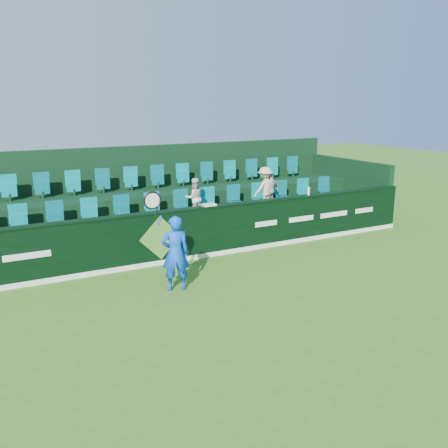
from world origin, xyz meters
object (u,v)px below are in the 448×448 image
spectator_middle (270,190)px  tennis_player (175,252)px  spectator_left (194,198)px  towel (209,205)px  spectator_right (265,188)px  drinks_bottle (309,191)px

spectator_middle → tennis_player: bearing=20.6°
spectator_middle → spectator_left: bearing=-13.4°
spectator_middle → towel: spectator_middle is taller
spectator_right → towel: (-2.44, -1.12, -0.06)m
tennis_player → spectator_middle: (4.37, 2.95, 0.52)m
towel → drinks_bottle: size_ratio=1.51×
tennis_player → drinks_bottle: 5.30m
spectator_right → towel: spectator_right is taller
towel → spectator_middle: bearing=23.0°
tennis_player → towel: bearing=46.4°
spectator_left → spectator_right: (2.34, 0.00, 0.08)m
tennis_player → spectator_right: tennis_player is taller
tennis_player → drinks_bottle: tennis_player is taller
spectator_left → drinks_bottle: bearing=165.8°
spectator_left → drinks_bottle: (3.10, -1.12, 0.11)m
spectator_left → towel: size_ratio=3.26×
spectator_right → towel: bearing=12.2°
spectator_left → towel: 1.13m
spectator_middle → towel: 2.86m
tennis_player → spectator_left: (1.85, 2.95, 0.52)m
drinks_bottle → spectator_left: bearing=160.1°
spectator_middle → spectator_right: bearing=-13.4°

